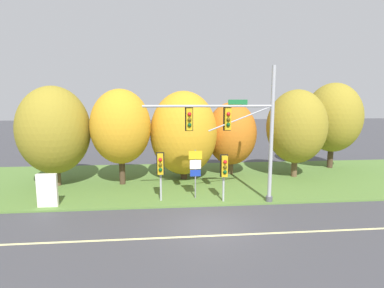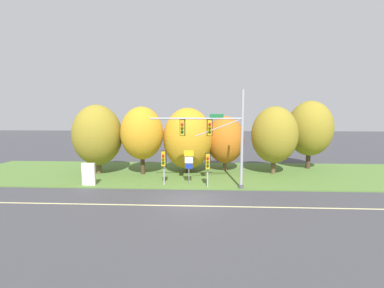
% 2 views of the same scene
% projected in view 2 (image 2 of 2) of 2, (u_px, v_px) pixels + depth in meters
% --- Properties ---
extents(ground_plane, '(160.00, 160.00, 0.00)m').
position_uv_depth(ground_plane, '(191.00, 200.00, 18.27)').
color(ground_plane, '#3D3D42').
extents(lane_stripe, '(36.00, 0.16, 0.01)m').
position_uv_depth(lane_stripe, '(190.00, 206.00, 17.08)').
color(lane_stripe, beige).
rests_on(lane_stripe, ground).
extents(grass_verge, '(48.00, 11.50, 0.10)m').
position_uv_depth(grass_verge, '(195.00, 173.00, 26.45)').
color(grass_verge, '#517533').
rests_on(grass_verge, ground).
extents(traffic_signal_mast, '(7.56, 0.49, 7.92)m').
position_uv_depth(traffic_signal_mast, '(218.00, 134.00, 20.47)').
color(traffic_signal_mast, '#9EA0A5').
rests_on(traffic_signal_mast, grass_verge).
extents(pedestrian_signal_near_kerb, '(0.46, 0.55, 2.85)m').
position_uv_depth(pedestrian_signal_near_kerb, '(208.00, 163.00, 20.87)').
color(pedestrian_signal_near_kerb, '#9EA0A5').
rests_on(pedestrian_signal_near_kerb, grass_verge).
extents(pedestrian_signal_further_along, '(0.46, 0.55, 2.95)m').
position_uv_depth(pedestrian_signal_further_along, '(164.00, 161.00, 21.54)').
color(pedestrian_signal_further_along, '#9EA0A5').
rests_on(pedestrian_signal_further_along, grass_verge).
extents(route_sign_post, '(0.81, 0.08, 3.00)m').
position_uv_depth(route_sign_post, '(189.00, 162.00, 21.88)').
color(route_sign_post, slate).
rests_on(route_sign_post, grass_verge).
extents(tree_nearest_road, '(4.84, 4.84, 6.95)m').
position_uv_depth(tree_nearest_road, '(98.00, 135.00, 25.76)').
color(tree_nearest_road, brown).
rests_on(tree_nearest_road, grass_verge).
extents(tree_left_of_mast, '(4.20, 4.20, 6.76)m').
position_uv_depth(tree_left_of_mast, '(142.00, 133.00, 25.47)').
color(tree_left_of_mast, '#423021').
rests_on(tree_left_of_mast, grass_verge).
extents(tree_behind_signpost, '(5.01, 5.01, 6.66)m').
position_uv_depth(tree_behind_signpost, '(188.00, 139.00, 26.34)').
color(tree_behind_signpost, '#423021').
rests_on(tree_behind_signpost, grass_verge).
extents(tree_mid_verge, '(4.02, 4.02, 5.82)m').
position_uv_depth(tree_mid_verge, '(225.00, 140.00, 27.35)').
color(tree_mid_verge, brown).
rests_on(tree_mid_verge, grass_verge).
extents(tree_tall_centre, '(4.54, 4.54, 6.79)m').
position_uv_depth(tree_tall_centre, '(274.00, 135.00, 25.71)').
color(tree_tall_centre, brown).
rests_on(tree_tall_centre, grass_verge).
extents(tree_right_far, '(4.80, 4.80, 7.46)m').
position_uv_depth(tree_right_far, '(310.00, 129.00, 28.14)').
color(tree_right_far, '#423021').
rests_on(tree_right_far, grass_verge).
extents(info_kiosk, '(1.10, 0.24, 1.90)m').
position_uv_depth(info_kiosk, '(89.00, 174.00, 21.69)').
color(info_kiosk, silver).
rests_on(info_kiosk, grass_verge).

